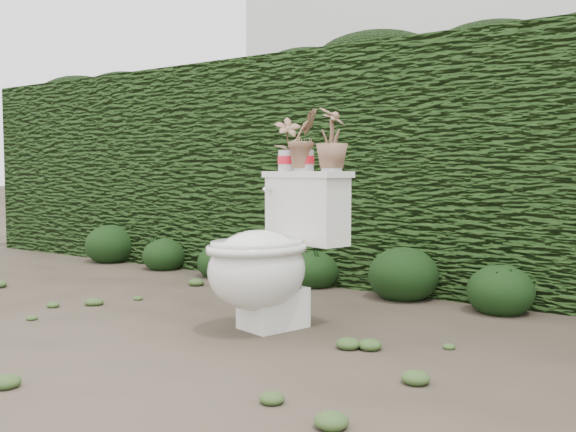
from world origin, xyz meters
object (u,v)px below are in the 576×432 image
Objects in this scene: toilet at (270,257)px; potted_plant_center at (304,141)px; potted_plant_left at (288,145)px; potted_plant_right at (332,141)px.

potted_plant_center is (0.04, 0.24, 0.57)m from toilet.
potted_plant_left is 0.13m from potted_plant_center.
potted_plant_right is (0.24, 0.19, 0.57)m from toilet.
potted_plant_center is (0.12, -0.03, 0.02)m from potted_plant_left.
potted_plant_left is at bearing 60.44° from potted_plant_right.
potted_plant_right is at bearing -58.76° from potted_plant_left.
potted_plant_center reaches higher than toilet.
toilet is 0.62m from potted_plant_center.
toilet is 0.62m from potted_plant_left.
toilet is 2.53× the size of potted_plant_center.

